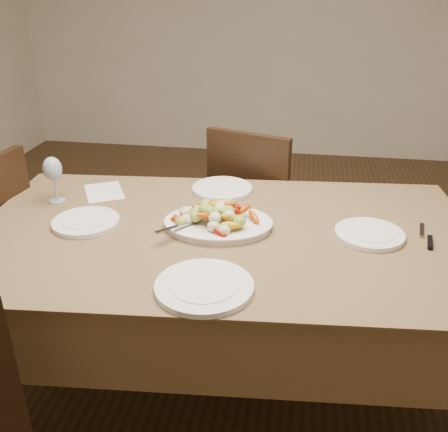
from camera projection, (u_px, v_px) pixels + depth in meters
name	position (u px, v px, depth m)	size (l,w,h in m)	color
floor	(238.00, 353.00, 2.35)	(6.00, 6.00, 0.00)	#3A2511
wall_back	(286.00, 1.00, 4.40)	(5.00, 0.02, 2.80)	beige
dining_table	(224.00, 315.00, 1.99)	(1.84, 1.04, 0.76)	brown
chair_far	(262.00, 211.00, 2.65)	(0.42, 0.42, 0.95)	black
serving_platter	(218.00, 225.00, 1.85)	(0.39, 0.29, 0.02)	white
roasted_vegetables	(218.00, 211.00, 1.82)	(0.32, 0.22, 0.09)	#751002
serving_spoon	(199.00, 220.00, 1.80)	(0.28, 0.06, 0.03)	#9EA0A8
plate_left	(86.00, 222.00, 1.87)	(0.25, 0.25, 0.02)	white
plate_right	(369.00, 234.00, 1.79)	(0.25, 0.25, 0.02)	white
plate_far	(222.00, 189.00, 2.16)	(0.26, 0.26, 0.02)	white
plate_near	(204.00, 287.00, 1.48)	(0.30, 0.30, 0.02)	white
wine_glass	(54.00, 178.00, 2.02)	(0.08, 0.08, 0.20)	#8C99A5
menu_card	(104.00, 192.00, 2.16)	(0.15, 0.21, 0.00)	silver
table_knife	(426.00, 237.00, 1.77)	(0.02, 0.20, 0.01)	#9EA0A8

